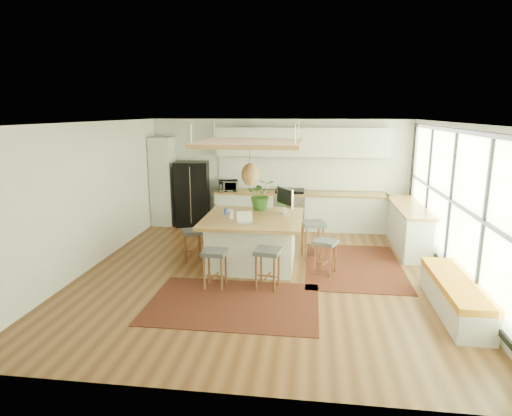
# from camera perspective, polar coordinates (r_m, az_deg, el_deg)

# --- Properties ---
(floor) EXTENTS (7.00, 7.00, 0.00)m
(floor) POSITION_cam_1_polar(r_m,az_deg,el_deg) (8.00, 0.97, -8.53)
(floor) COLOR #512D17
(floor) RESTS_ON ground
(ceiling) EXTENTS (7.00, 7.00, 0.00)m
(ceiling) POSITION_cam_1_polar(r_m,az_deg,el_deg) (7.47, 1.05, 11.18)
(ceiling) COLOR white
(ceiling) RESTS_ON ground
(wall_back) EXTENTS (6.50, 0.00, 6.50)m
(wall_back) POSITION_cam_1_polar(r_m,az_deg,el_deg) (11.06, 3.04, 4.60)
(wall_back) COLOR silver
(wall_back) RESTS_ON ground
(wall_front) EXTENTS (6.50, 0.00, 6.50)m
(wall_front) POSITION_cam_1_polar(r_m,az_deg,el_deg) (4.29, -4.29, -8.41)
(wall_front) COLOR silver
(wall_front) RESTS_ON ground
(wall_left) EXTENTS (0.00, 7.00, 7.00)m
(wall_left) POSITION_cam_1_polar(r_m,az_deg,el_deg) (8.60, -21.05, 1.48)
(wall_left) COLOR silver
(wall_left) RESTS_ON ground
(wall_right) EXTENTS (0.00, 7.00, 7.00)m
(wall_right) POSITION_cam_1_polar(r_m,az_deg,el_deg) (7.95, 24.97, 0.28)
(wall_right) COLOR silver
(wall_right) RESTS_ON ground
(window_wall) EXTENTS (0.10, 6.20, 2.60)m
(window_wall) POSITION_cam_1_polar(r_m,az_deg,el_deg) (7.93, 24.79, 0.64)
(window_wall) COLOR black
(window_wall) RESTS_ON wall_right
(pantry) EXTENTS (0.55, 0.60, 2.25)m
(pantry) POSITION_cam_1_polar(r_m,az_deg,el_deg) (11.39, -12.09, 3.43)
(pantry) COLOR silver
(pantry) RESTS_ON floor
(back_counter_base) EXTENTS (4.20, 0.60, 0.88)m
(back_counter_base) POSITION_cam_1_polar(r_m,az_deg,el_deg) (10.88, 5.74, -0.45)
(back_counter_base) COLOR silver
(back_counter_base) RESTS_ON floor
(back_counter_top) EXTENTS (4.24, 0.64, 0.05)m
(back_counter_top) POSITION_cam_1_polar(r_m,az_deg,el_deg) (10.79, 5.80, 1.93)
(back_counter_top) COLOR #916033
(back_counter_top) RESTS_ON back_counter_base
(backsplash) EXTENTS (4.20, 0.02, 0.80)m
(backsplash) POSITION_cam_1_polar(r_m,az_deg,el_deg) (11.01, 5.90, 4.52)
(backsplash) COLOR white
(backsplash) RESTS_ON wall_back
(upper_cabinets) EXTENTS (4.20, 0.34, 0.70)m
(upper_cabinets) POSITION_cam_1_polar(r_m,az_deg,el_deg) (10.77, 5.97, 8.62)
(upper_cabinets) COLOR silver
(upper_cabinets) RESTS_ON wall_back
(range) EXTENTS (0.76, 0.62, 1.00)m
(range) POSITION_cam_1_polar(r_m,az_deg,el_deg) (10.88, 4.44, -0.10)
(range) COLOR #A5A5AA
(range) RESTS_ON floor
(right_counter_base) EXTENTS (0.60, 2.50, 0.88)m
(right_counter_base) POSITION_cam_1_polar(r_m,az_deg,el_deg) (9.95, 19.36, -2.35)
(right_counter_base) COLOR silver
(right_counter_base) RESTS_ON floor
(right_counter_top) EXTENTS (0.64, 2.54, 0.05)m
(right_counter_top) POSITION_cam_1_polar(r_m,az_deg,el_deg) (9.85, 19.55, 0.24)
(right_counter_top) COLOR #916033
(right_counter_top) RESTS_ON right_counter_base
(window_bench) EXTENTS (0.52, 2.00, 0.50)m
(window_bench) POSITION_cam_1_polar(r_m,az_deg,el_deg) (7.08, 24.66, -10.47)
(window_bench) COLOR silver
(window_bench) RESTS_ON floor
(ceiling_panel) EXTENTS (1.86, 1.86, 0.80)m
(ceiling_panel) POSITION_cam_1_polar(r_m,az_deg,el_deg) (7.94, -0.81, 6.57)
(ceiling_panel) COLOR #916033
(ceiling_panel) RESTS_ON ceiling
(rug_near) EXTENTS (2.60, 1.80, 0.01)m
(rug_near) POSITION_cam_1_polar(r_m,az_deg,el_deg) (6.82, -3.01, -12.39)
(rug_near) COLOR black
(rug_near) RESTS_ON floor
(rug_right) EXTENTS (1.80, 2.60, 0.01)m
(rug_right) POSITION_cam_1_polar(r_m,az_deg,el_deg) (8.54, 12.69, -7.42)
(rug_right) COLOR black
(rug_right) RESTS_ON floor
(fridge) EXTENTS (0.89, 0.74, 1.65)m
(fridge) POSITION_cam_1_polar(r_m,az_deg,el_deg) (11.19, -8.37, 2.37)
(fridge) COLOR black
(fridge) RESTS_ON floor
(island) EXTENTS (1.85, 1.85, 0.93)m
(island) POSITION_cam_1_polar(r_m,az_deg,el_deg) (8.32, -0.39, -4.31)
(island) COLOR #916033
(island) RESTS_ON floor
(stool_near_left) EXTENTS (0.40, 0.40, 0.65)m
(stool_near_left) POSITION_cam_1_polar(r_m,az_deg,el_deg) (7.29, -5.41, -7.76)
(stool_near_left) COLOR #3E4145
(stool_near_left) RESTS_ON floor
(stool_near_right) EXTENTS (0.46, 0.46, 0.68)m
(stool_near_right) POSITION_cam_1_polar(r_m,az_deg,el_deg) (7.24, 1.53, -7.86)
(stool_near_right) COLOR #3E4145
(stool_near_right) RESTS_ON floor
(stool_right_front) EXTENTS (0.49, 0.49, 0.63)m
(stool_right_front) POSITION_cam_1_polar(r_m,az_deg,el_deg) (7.95, 9.11, -6.13)
(stool_right_front) COLOR #3E4145
(stool_right_front) RESTS_ON floor
(stool_right_back) EXTENTS (0.54, 0.54, 0.74)m
(stool_right_back) POSITION_cam_1_polar(r_m,az_deg,el_deg) (8.79, 7.44, -4.24)
(stool_right_back) COLOR #3E4145
(stool_right_back) RESTS_ON floor
(stool_left_side) EXTENTS (0.48, 0.48, 0.63)m
(stool_left_side) POSITION_cam_1_polar(r_m,az_deg,el_deg) (8.62, -8.34, -4.61)
(stool_left_side) COLOR #3E4145
(stool_left_side) RESTS_ON floor
(laptop) EXTENTS (0.37, 0.38, 0.21)m
(laptop) POSITION_cam_1_polar(r_m,az_deg,el_deg) (7.73, -1.38, -1.13)
(laptop) COLOR #A5A5AA
(laptop) RESTS_ON island
(monitor) EXTENTS (0.49, 0.57, 0.52)m
(monitor) POSITION_cam_1_polar(r_m,az_deg,el_deg) (8.46, 3.81, 1.02)
(monitor) COLOR #A5A5AA
(monitor) RESTS_ON island
(microwave) EXTENTS (0.53, 0.37, 0.33)m
(microwave) POSITION_cam_1_polar(r_m,az_deg,el_deg) (10.93, -3.67, 3.11)
(microwave) COLOR #A5A5AA
(microwave) RESTS_ON back_counter_top
(island_plant) EXTENTS (0.71, 0.76, 0.49)m
(island_plant) POSITION_cam_1_polar(r_m,az_deg,el_deg) (8.76, 0.66, 1.34)
(island_plant) COLOR #1E4C19
(island_plant) RESTS_ON island
(island_bowl) EXTENTS (0.22, 0.22, 0.05)m
(island_bowl) POSITION_cam_1_polar(r_m,az_deg,el_deg) (8.59, -3.57, -0.41)
(island_bowl) COLOR white
(island_bowl) RESTS_ON island
(island_bottle_0) EXTENTS (0.07, 0.07, 0.19)m
(island_bottle_0) POSITION_cam_1_polar(r_m,az_deg,el_deg) (8.36, -4.04, -0.29)
(island_bottle_0) COLOR blue
(island_bottle_0) RESTS_ON island
(island_bottle_1) EXTENTS (0.07, 0.07, 0.19)m
(island_bottle_1) POSITION_cam_1_polar(r_m,az_deg,el_deg) (8.09, -3.35, -0.71)
(island_bottle_1) COLOR white
(island_bottle_1) RESTS_ON island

